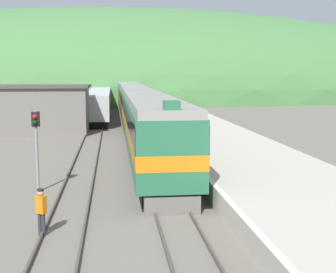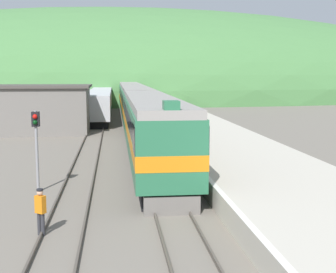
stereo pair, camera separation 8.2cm
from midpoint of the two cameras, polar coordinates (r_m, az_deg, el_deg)
name	(u,v)px [view 1 (the left image)]	position (r m, az deg, el deg)	size (l,w,h in m)	color
track_main	(129,112)	(68.61, -4.78, 2.99)	(1.52, 180.00, 0.16)	#4C443D
track_siding	(100,112)	(68.60, -8.28, 2.94)	(1.52, 180.00, 0.16)	#4C443D
platform	(187,123)	(49.23, 2.34, 1.62)	(7.17, 140.00, 0.98)	#BCB5A5
distant_hills	(122,96)	(119.50, -5.63, 4.96)	(190.57, 85.75, 42.45)	#477A42
station_shed	(40,109)	(46.49, -15.35, 3.26)	(9.45, 6.82, 4.60)	slate
express_train_lead_car	(151,128)	(28.92, -2.12, 1.00)	(2.99, 21.45, 4.63)	black
carriage_second	(135,105)	(51.11, -4.13, 3.90)	(2.98, 20.94, 4.27)	black
carriage_third	(128,95)	(72.88, -4.92, 5.04)	(2.98, 20.94, 4.27)	black
carriage_fourth	(125,90)	(94.67, -5.35, 5.65)	(2.98, 20.94, 4.27)	black
siding_train	(99,103)	(62.65, -8.45, 4.04)	(2.90, 29.88, 3.42)	black
signal_post_siding	(36,134)	(23.24, -15.88, 0.29)	(0.36, 0.42, 3.95)	gray
track_worker	(41,209)	(17.30, -15.34, -8.54)	(0.42, 0.39, 1.70)	#2D2D33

